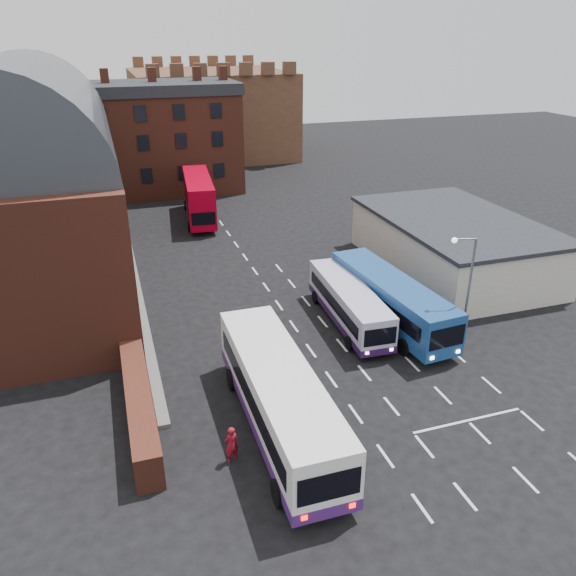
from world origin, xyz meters
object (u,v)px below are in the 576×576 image
object	(u,v)px
street_lamp	(465,284)
pedestrian_red	(231,444)
bus_white_inbound	(349,302)
pedestrian_beige	(291,440)
bus_red_double	(199,197)
bus_white_outbound	(279,394)
bus_blue	(391,298)

from	to	relation	value
street_lamp	pedestrian_red	distance (m)	16.20
bus_white_inbound	pedestrian_beige	bearing A→B (deg)	57.75
bus_white_inbound	bus_red_double	size ratio (longest dim) A/B	0.89
bus_white_inbound	pedestrian_beige	distance (m)	13.05
bus_white_outbound	bus_white_inbound	xyz separation A→B (m)	(7.44, 8.78, -0.45)
bus_blue	street_lamp	xyz separation A→B (m)	(2.36, -4.13, 2.44)
bus_white_inbound	street_lamp	xyz separation A→B (m)	(4.88, -4.98, 2.72)
bus_white_inbound	bus_blue	world-z (taller)	bus_blue
bus_white_outbound	pedestrian_beige	bearing A→B (deg)	-91.02
pedestrian_beige	bus_white_inbound	bearing A→B (deg)	-111.14
bus_white_outbound	pedestrian_red	bearing A→B (deg)	-151.78
pedestrian_red	pedestrian_beige	xyz separation A→B (m)	(2.60, -0.49, -0.05)
street_lamp	pedestrian_beige	distance (m)	14.04
bus_white_inbound	bus_blue	size ratio (longest dim) A/B	0.85
bus_red_double	pedestrian_beige	bearing A→B (deg)	92.33
bus_white_outbound	pedestrian_red	size ratio (longest dim) A/B	6.94
bus_red_double	pedestrian_red	world-z (taller)	bus_red_double
street_lamp	pedestrian_beige	world-z (taller)	street_lamp
bus_blue	pedestrian_red	xyz separation A→B (m)	(-12.61, -9.33, -0.94)
bus_white_inbound	pedestrian_red	bearing A→B (deg)	48.07
bus_red_double	pedestrian_red	bearing A→B (deg)	88.09
bus_blue	street_lamp	size ratio (longest dim) A/B	1.64
pedestrian_red	bus_white_inbound	bearing A→B (deg)	-152.97
bus_white_inbound	street_lamp	size ratio (longest dim) A/B	1.39
pedestrian_beige	bus_red_double	bearing A→B (deg)	-79.69
pedestrian_red	bus_white_outbound	bearing A→B (deg)	-170.34
bus_blue	bus_red_double	xyz separation A→B (m)	(-7.76, 25.80, 0.46)
bus_white_outbound	pedestrian_beige	distance (m)	2.22
bus_blue	pedestrian_red	size ratio (longest dim) A/B	6.43
bus_white_outbound	bus_red_double	world-z (taller)	bus_red_double
street_lamp	bus_white_outbound	bearing A→B (deg)	-162.88
bus_blue	pedestrian_red	distance (m)	15.71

